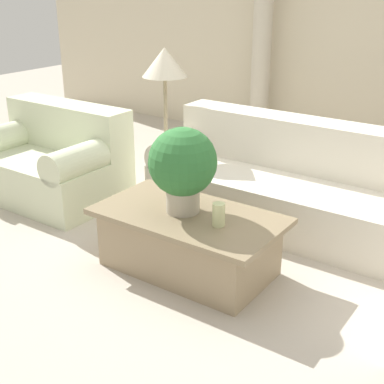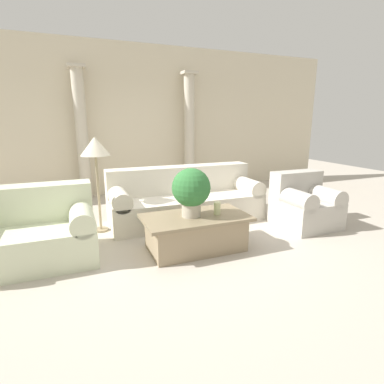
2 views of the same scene
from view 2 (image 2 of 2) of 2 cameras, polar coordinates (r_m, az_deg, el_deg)
name	(u,v)px [view 2 (image 2 of 2)]	position (r m, az deg, el deg)	size (l,w,h in m)	color
ground_plane	(182,239)	(4.24, -1.84, -8.89)	(16.00, 16.00, 0.00)	#BCB2A3
wall_back	(134,121)	(6.89, -11.02, 13.18)	(10.00, 0.06, 3.20)	beige
sofa_long	(185,199)	(4.95, -1.35, -1.36)	(2.46, 0.91, 0.86)	beige
loveseat	(32,232)	(3.97, -28.24, -6.67)	(1.40, 0.91, 0.86)	beige
coffee_table	(196,232)	(3.85, 0.70, -7.65)	(1.33, 0.74, 0.45)	#998466
potted_plant	(191,189)	(3.67, -0.16, 0.52)	(0.48, 0.48, 0.61)	#B2A893
pillar_candle	(217,208)	(3.82, 4.83, -3.11)	(0.08, 0.08, 0.16)	beige
floor_lamp	(95,150)	(4.47, -17.95, 7.62)	(0.42, 0.42, 1.39)	gray
column_left	(82,134)	(6.49, -20.25, 10.39)	(0.33, 0.33, 2.65)	beige
column_right	(189,132)	(6.96, -0.54, 11.38)	(0.33, 0.33, 2.65)	beige
armchair	(304,203)	(4.98, 20.55, -2.02)	(0.83, 0.80, 0.83)	#B7B2A8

